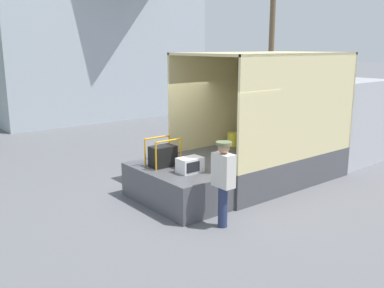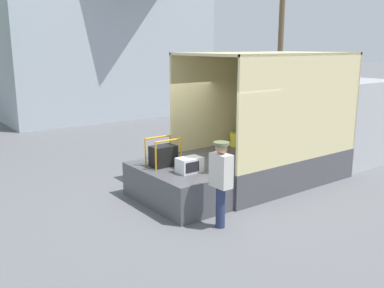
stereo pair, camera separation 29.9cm
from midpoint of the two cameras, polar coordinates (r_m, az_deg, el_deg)
name	(u,v)px [view 2 (the right image)]	position (r m, az deg, el deg)	size (l,w,h in m)	color
ground_plane	(200,196)	(10.01, 1.97, -6.90)	(160.00, 160.00, 0.00)	slate
box_truck	(311,132)	(12.50, 16.30, 1.56)	(6.52, 2.47, 3.24)	#B2B2B7
tailgate_deck	(176,185)	(9.49, -1.28, -5.55)	(1.38, 2.35, 0.77)	#4C4C51
microwave	(190,165)	(9.07, 0.61, -2.81)	(0.53, 0.36, 0.32)	white
portable_generator	(164,155)	(9.55, -2.87, -1.52)	(0.70, 0.47, 0.64)	black
worker_person	(221,176)	(8.03, 4.95, -4.27)	(0.30, 0.44, 1.68)	navy
house_backdrop	(91,25)	(23.42, -12.98, 15.24)	(10.48, 8.25, 8.74)	#A8B2BC
utility_pole	(281,33)	(22.57, 12.18, 14.30)	(1.80, 0.28, 7.75)	brown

